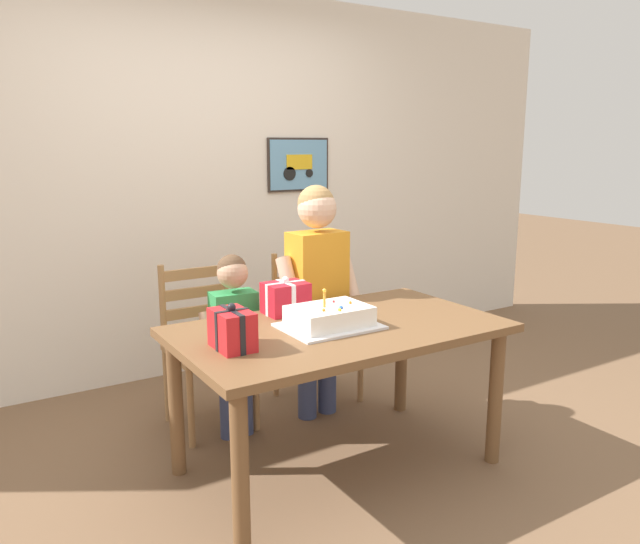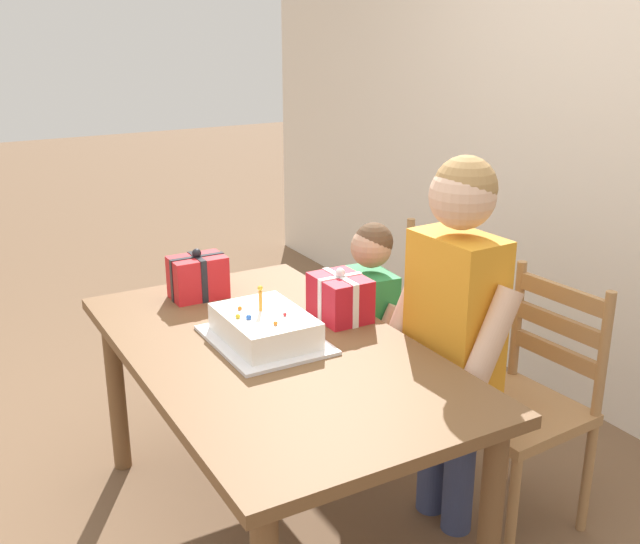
% 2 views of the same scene
% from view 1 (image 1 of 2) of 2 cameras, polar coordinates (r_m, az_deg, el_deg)
% --- Properties ---
extents(ground_plane, '(20.00, 20.00, 0.00)m').
position_cam_1_polar(ground_plane, '(3.20, 1.71, -17.60)').
color(ground_plane, brown).
extents(back_wall, '(6.40, 0.11, 2.60)m').
position_cam_1_polar(back_wall, '(4.33, -10.92, 7.96)').
color(back_wall, silver).
rests_on(back_wall, ground).
extents(dining_table, '(1.54, 0.89, 0.73)m').
position_cam_1_polar(dining_table, '(2.95, 1.78, -6.72)').
color(dining_table, brown).
rests_on(dining_table, ground).
extents(birthday_cake, '(0.44, 0.34, 0.19)m').
position_cam_1_polar(birthday_cake, '(2.87, 0.88, -4.25)').
color(birthday_cake, silver).
rests_on(birthday_cake, dining_table).
extents(gift_box_red_large, '(0.22, 0.17, 0.19)m').
position_cam_1_polar(gift_box_red_large, '(3.11, -3.21, -2.42)').
color(gift_box_red_large, red).
rests_on(gift_box_red_large, dining_table).
extents(gift_box_beside_cake, '(0.15, 0.21, 0.20)m').
position_cam_1_polar(gift_box_beside_cake, '(2.60, -8.16, -5.32)').
color(gift_box_beside_cake, red).
rests_on(gift_box_beside_cake, dining_table).
extents(chair_left, '(0.42, 0.42, 0.92)m').
position_cam_1_polar(chair_left, '(3.53, -10.52, -6.66)').
color(chair_left, '#A87A4C').
rests_on(chair_left, ground).
extents(chair_right, '(0.45, 0.45, 0.92)m').
position_cam_1_polar(chair_right, '(3.83, -0.59, -4.99)').
color(chair_right, '#A87A4C').
rests_on(chair_right, ground).
extents(child_older, '(0.50, 0.28, 1.35)m').
position_cam_1_polar(child_older, '(3.48, -0.25, -0.63)').
color(child_older, '#38426B').
rests_on(child_older, ground).
extents(child_younger, '(0.37, 0.22, 1.01)m').
position_cam_1_polar(child_younger, '(3.30, -7.97, -5.20)').
color(child_younger, '#38426B').
rests_on(child_younger, ground).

